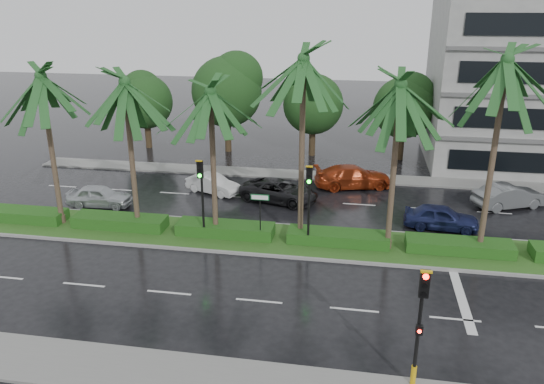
% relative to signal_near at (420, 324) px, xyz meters
% --- Properties ---
extents(ground, '(120.00, 120.00, 0.00)m').
position_rel_signal_near_xyz_m(ground, '(-6.00, 9.39, -2.50)').
color(ground, black).
rests_on(ground, ground).
extents(near_sidewalk, '(40.00, 2.40, 0.12)m').
position_rel_signal_near_xyz_m(near_sidewalk, '(-6.00, -0.81, -2.44)').
color(near_sidewalk, slate).
rests_on(near_sidewalk, ground).
extents(far_sidewalk, '(40.00, 2.00, 0.12)m').
position_rel_signal_near_xyz_m(far_sidewalk, '(-6.00, 21.39, -2.44)').
color(far_sidewalk, slate).
rests_on(far_sidewalk, ground).
extents(median, '(36.00, 4.00, 0.15)m').
position_rel_signal_near_xyz_m(median, '(-6.00, 10.39, -2.42)').
color(median, gray).
rests_on(median, ground).
extents(hedge, '(35.20, 1.40, 0.60)m').
position_rel_signal_near_xyz_m(hedge, '(-6.00, 10.39, -2.05)').
color(hedge, '#174313').
rests_on(hedge, median).
extents(lane_markings, '(34.00, 13.06, 0.01)m').
position_rel_signal_near_xyz_m(lane_markings, '(-2.96, 8.96, -2.50)').
color(lane_markings, silver).
rests_on(lane_markings, ground).
extents(palm_row, '(26.30, 4.20, 10.20)m').
position_rel_signal_near_xyz_m(palm_row, '(-7.24, 10.41, 5.43)').
color(palm_row, '#453428').
rests_on(palm_row, median).
extents(signal_near, '(0.34, 0.45, 4.36)m').
position_rel_signal_near_xyz_m(signal_near, '(0.00, 0.00, 0.00)').
color(signal_near, black).
rests_on(signal_near, near_sidewalk).
extents(signal_median_left, '(0.34, 0.42, 4.36)m').
position_rel_signal_near_xyz_m(signal_median_left, '(-10.00, 9.69, 0.49)').
color(signal_median_left, black).
rests_on(signal_median_left, median).
extents(signal_median_right, '(0.34, 0.42, 4.36)m').
position_rel_signal_near_xyz_m(signal_median_right, '(-4.50, 9.69, 0.49)').
color(signal_median_right, black).
rests_on(signal_median_right, median).
extents(street_sign, '(0.95, 0.09, 2.60)m').
position_rel_signal_near_xyz_m(street_sign, '(-7.00, 9.87, -0.38)').
color(street_sign, black).
rests_on(street_sign, median).
extents(bg_trees, '(32.93, 5.66, 8.18)m').
position_rel_signal_near_xyz_m(bg_trees, '(-5.45, 26.98, 2.26)').
color(bg_trees, '#322316').
rests_on(bg_trees, ground).
extents(car_silver, '(1.83, 4.00, 1.33)m').
position_rel_signal_near_xyz_m(car_silver, '(-17.72, 13.42, -1.84)').
color(car_silver, silver).
rests_on(car_silver, ground).
extents(car_white, '(2.57, 3.91, 1.22)m').
position_rel_signal_near_xyz_m(car_white, '(-11.50, 16.89, -1.89)').
color(car_white, silver).
rests_on(car_white, ground).
extents(car_darkgrey, '(3.49, 5.33, 1.36)m').
position_rel_signal_near_xyz_m(car_darkgrey, '(-7.00, 16.14, -1.82)').
color(car_darkgrey, black).
rests_on(car_darkgrey, ground).
extents(car_red, '(3.46, 5.54, 1.50)m').
position_rel_signal_near_xyz_m(car_red, '(-2.50, 19.57, -1.75)').
color(car_red, '#A03111').
rests_on(car_red, ground).
extents(car_blue, '(1.93, 4.13, 1.37)m').
position_rel_signal_near_xyz_m(car_blue, '(2.50, 13.47, -1.82)').
color(car_blue, navy).
rests_on(car_blue, ground).
extents(car_grey, '(3.20, 4.65, 1.45)m').
position_rel_signal_near_xyz_m(car_grey, '(7.00, 17.48, -1.78)').
color(car_grey, slate).
rests_on(car_grey, ground).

